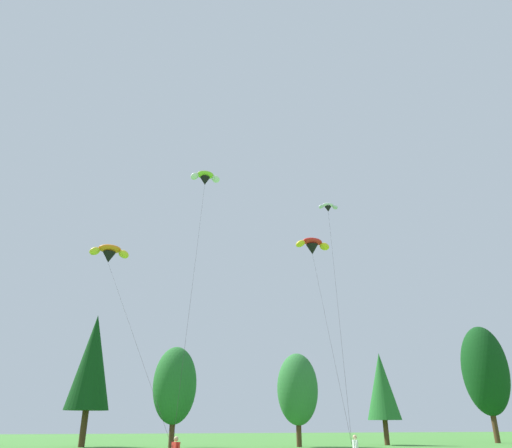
# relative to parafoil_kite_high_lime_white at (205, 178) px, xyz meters

# --- Properties ---
(treeline_tree_c) EXTENTS (4.53, 4.53, 13.32)m
(treeline_tree_c) POSITION_rel_parafoil_kite_high_lime_white_xyz_m (-9.65, 13.09, -16.60)
(treeline_tree_c) COLOR #472D19
(treeline_tree_c) RESTS_ON ground_plane
(treeline_tree_d) EXTENTS (4.40, 4.40, 9.64)m
(treeline_tree_d) POSITION_rel_parafoil_kite_high_lime_white_xyz_m (-1.00, 9.48, -19.11)
(treeline_tree_d) COLOR #472D19
(treeline_tree_d) RESTS_ON ground_plane
(treeline_tree_e) EXTENTS (4.29, 4.29, 9.23)m
(treeline_tree_e) POSITION_rel_parafoil_kite_high_lime_white_xyz_m (11.82, 8.43, -19.36)
(treeline_tree_e) COLOR #472D19
(treeline_tree_e) RESTS_ON ground_plane
(treeline_tree_f) EXTENTS (3.76, 3.76, 9.81)m
(treeline_tree_f) POSITION_rel_parafoil_kite_high_lime_white_xyz_m (22.54, 10.17, -18.80)
(treeline_tree_f) COLOR #472D19
(treeline_tree_f) RESTS_ON ground_plane
(treeline_tree_g) EXTENTS (5.57, 5.57, 13.98)m
(treeline_tree_g) POSITION_rel_parafoil_kite_high_lime_white_xyz_m (38.34, 12.29, -16.48)
(treeline_tree_g) COLOR #472D19
(treeline_tree_g) RESTS_ON ground_plane
(parafoil_kite_high_lime_white) EXTENTS (4.58, 17.86, 24.52)m
(parafoil_kite_high_lime_white) POSITION_rel_parafoil_kite_high_lime_white_xyz_m (0.00, 0.00, 0.00)
(parafoil_kite_high_lime_white) COLOR #93D633
(parafoil_kite_mid_red_yellow) EXTENTS (7.08, 18.44, 18.82)m
(parafoil_kite_mid_red_yellow) POSITION_rel_parafoil_kite_high_lime_white_xyz_m (11.52, 1.18, -5.81)
(parafoil_kite_mid_red_yellow) COLOR red
(parafoil_kite_far_orange) EXTENTS (7.26, 19.42, 16.41)m
(parafoil_kite_far_orange) POSITION_rel_parafoil_kite_high_lime_white_xyz_m (-8.37, 1.41, -8.17)
(parafoil_kite_far_orange) COLOR orange
(parafoil_kite_low_white) EXTENTS (6.75, 14.90, 21.43)m
(parafoil_kite_low_white) POSITION_rel_parafoil_kite_high_lime_white_xyz_m (12.16, -2.07, -2.88)
(parafoil_kite_low_white) COLOR white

